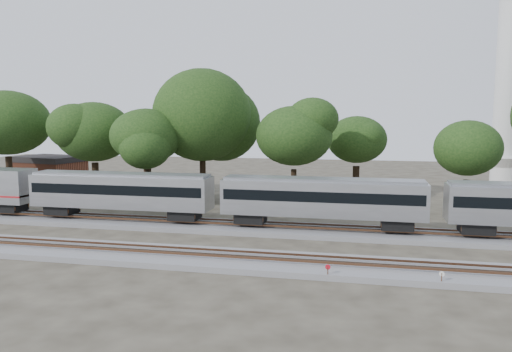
% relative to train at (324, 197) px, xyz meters
% --- Properties ---
extents(ground, '(160.00, 160.00, 0.00)m').
position_rel_train_xyz_m(ground, '(-4.49, -6.00, -3.20)').
color(ground, '#383328').
rests_on(ground, ground).
extents(track_far, '(160.00, 5.00, 0.73)m').
position_rel_train_xyz_m(track_far, '(-4.49, 0.00, -2.99)').
color(track_far, slate).
rests_on(track_far, ground).
extents(track_near, '(160.00, 5.00, 0.73)m').
position_rel_train_xyz_m(track_near, '(-4.49, -10.00, -2.99)').
color(track_near, slate).
rests_on(track_near, ground).
extents(train, '(90.12, 3.11, 4.58)m').
position_rel_train_xyz_m(train, '(0.00, 0.00, 0.00)').
color(train, silver).
rests_on(train, ground).
extents(switch_stand_red, '(0.32, 0.06, 1.02)m').
position_rel_train_xyz_m(switch_stand_red, '(1.26, -12.32, -2.55)').
color(switch_stand_red, '#512D19').
rests_on(switch_stand_red, ground).
extents(switch_stand_white, '(0.31, 0.11, 1.00)m').
position_rel_train_xyz_m(switch_stand_white, '(7.94, -12.21, -2.56)').
color(switch_stand_white, '#512D19').
rests_on(switch_stand_white, ground).
extents(switch_lever, '(0.53, 0.36, 0.30)m').
position_rel_train_xyz_m(switch_lever, '(1.86, -11.75, -3.05)').
color(switch_lever, '#512D19').
rests_on(switch_lever, ground).
extents(brick_building, '(10.18, 8.12, 4.34)m').
position_rel_train_xyz_m(brick_building, '(-41.15, 21.43, -1.01)').
color(brick_building, brown).
rests_on(brick_building, ground).
extents(tree_0, '(9.39, 9.39, 13.24)m').
position_rel_train_xyz_m(tree_0, '(-40.87, 12.69, 6.03)').
color(tree_0, black).
rests_on(tree_0, ground).
extents(tree_1, '(8.30, 8.30, 11.70)m').
position_rel_train_xyz_m(tree_1, '(-28.97, 13.00, 4.95)').
color(tree_1, black).
rests_on(tree_1, ground).
extents(tree_2, '(8.05, 8.05, 11.34)m').
position_rel_train_xyz_m(tree_2, '(-20.30, 9.10, 4.70)').
color(tree_2, black).
rests_on(tree_2, ground).
extents(tree_3, '(10.36, 10.36, 14.61)m').
position_rel_train_xyz_m(tree_3, '(-15.22, 13.32, 6.98)').
color(tree_3, black).
rests_on(tree_3, ground).
extents(tree_4, '(8.08, 8.08, 11.39)m').
position_rel_train_xyz_m(tree_4, '(-4.18, 11.60, 4.73)').
color(tree_4, black).
rests_on(tree_4, ground).
extents(tree_5, '(7.31, 7.31, 10.30)m').
position_rel_train_xyz_m(tree_5, '(2.41, 20.60, 3.97)').
color(tree_5, black).
rests_on(tree_5, ground).
extents(tree_6, '(7.04, 7.04, 9.92)m').
position_rel_train_xyz_m(tree_6, '(13.40, 10.55, 3.70)').
color(tree_6, black).
rests_on(tree_6, ground).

